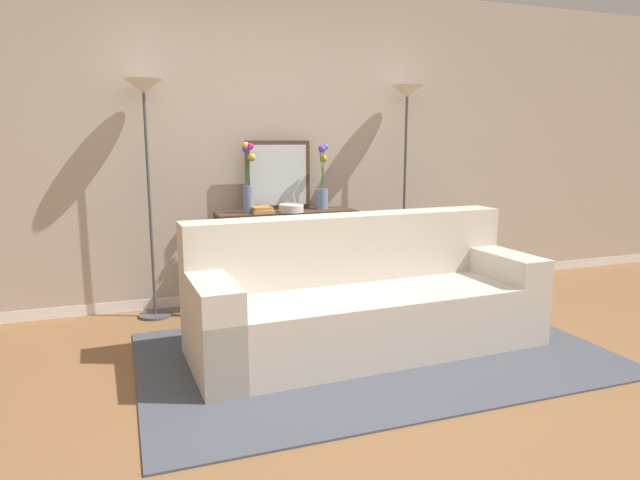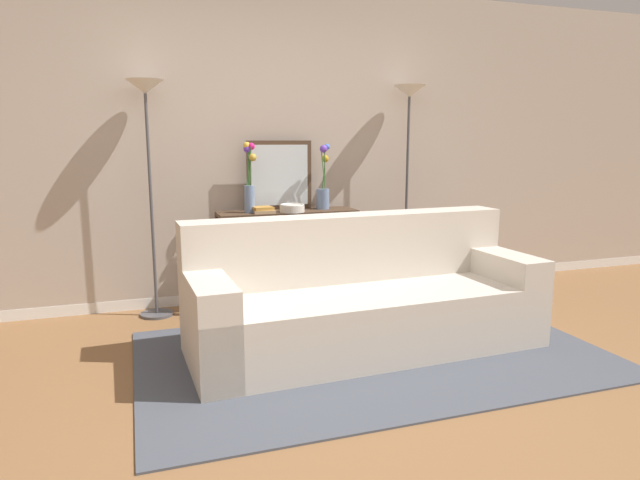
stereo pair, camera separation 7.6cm
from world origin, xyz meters
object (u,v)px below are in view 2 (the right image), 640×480
(book_row_under_console, at_px, (259,301))
(console_table, at_px, (288,242))
(wall_mirror, at_px, (280,175))
(vase_short_flowers, at_px, (323,188))
(fruit_bowl, at_px, (292,208))
(book_stack, at_px, (263,210))
(vase_tall_flowers, at_px, (249,179))
(floor_lamp_left, at_px, (147,133))
(floor_lamp_right, at_px, (408,132))
(couch, at_px, (363,301))

(book_row_under_console, bearing_deg, console_table, 0.00)
(wall_mirror, distance_m, vase_short_flowers, 0.39)
(fruit_bowl, height_order, book_stack, fruit_bowl)
(wall_mirror, xyz_separation_m, vase_tall_flowers, (-0.29, -0.14, -0.02))
(console_table, height_order, vase_short_flowers, vase_short_flowers)
(book_stack, bearing_deg, fruit_bowl, -6.13)
(floor_lamp_left, xyz_separation_m, book_row_under_console, (0.82, -0.05, -1.39))
(console_table, relative_size, vase_tall_flowers, 2.06)
(floor_lamp_right, xyz_separation_m, book_stack, (-1.35, -0.12, -0.63))
(wall_mirror, height_order, vase_tall_flowers, wall_mirror)
(couch, relative_size, wall_mirror, 4.11)
(couch, relative_size, console_table, 2.04)
(wall_mirror, bearing_deg, vase_short_flowers, -16.31)
(floor_lamp_left, distance_m, vase_short_flowers, 1.48)
(floor_lamp_left, xyz_separation_m, fruit_bowl, (1.10, -0.14, -0.60))
(vase_short_flowers, relative_size, book_stack, 3.02)
(floor_lamp_right, height_order, book_stack, floor_lamp_right)
(wall_mirror, bearing_deg, book_stack, -133.35)
(floor_lamp_left, xyz_separation_m, vase_short_flowers, (1.41, -0.02, -0.45))
(book_stack, bearing_deg, book_row_under_console, 116.33)
(book_row_under_console, bearing_deg, vase_tall_flowers, -170.10)
(console_table, relative_size, vase_short_flowers, 2.12)
(floor_lamp_left, bearing_deg, book_stack, -7.86)
(console_table, bearing_deg, book_row_under_console, -180.00)
(vase_tall_flowers, relative_size, book_row_under_console, 1.33)
(couch, bearing_deg, wall_mirror, 101.07)
(couch, xyz_separation_m, floor_lamp_left, (-1.30, 1.16, 1.13))
(floor_lamp_left, relative_size, book_stack, 10.09)
(vase_short_flowers, height_order, fruit_bowl, vase_short_flowers)
(fruit_bowl, bearing_deg, book_row_under_console, 160.44)
(floor_lamp_left, xyz_separation_m, wall_mirror, (1.05, 0.09, -0.34))
(floor_lamp_left, relative_size, vase_tall_flowers, 3.24)
(floor_lamp_right, distance_m, book_stack, 1.50)
(fruit_bowl, distance_m, book_row_under_console, 0.84)
(book_row_under_console, bearing_deg, couch, -66.94)
(console_table, bearing_deg, vase_short_flowers, 5.36)
(floor_lamp_left, xyz_separation_m, floor_lamp_right, (2.21, 0.00, 0.02))
(console_table, xyz_separation_m, fruit_bowl, (0.01, -0.10, 0.30))
(console_table, bearing_deg, floor_lamp_right, 2.41)
(console_table, xyz_separation_m, floor_lamp_right, (1.13, 0.05, 0.92))
(vase_tall_flowers, xyz_separation_m, book_row_under_console, (0.06, 0.01, -1.02))
(floor_lamp_right, bearing_deg, book_row_under_console, -178.04)
(console_table, height_order, wall_mirror, wall_mirror)
(console_table, xyz_separation_m, floor_lamp_left, (-1.08, 0.05, 0.89))
(couch, xyz_separation_m, book_stack, (-0.44, 1.04, 0.52))
(book_stack, distance_m, book_row_under_console, 0.78)
(floor_lamp_left, bearing_deg, wall_mirror, 4.73)
(floor_lamp_left, relative_size, wall_mirror, 3.18)
(floor_lamp_left, distance_m, vase_tall_flowers, 0.85)
(console_table, bearing_deg, fruit_bowl, -82.52)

